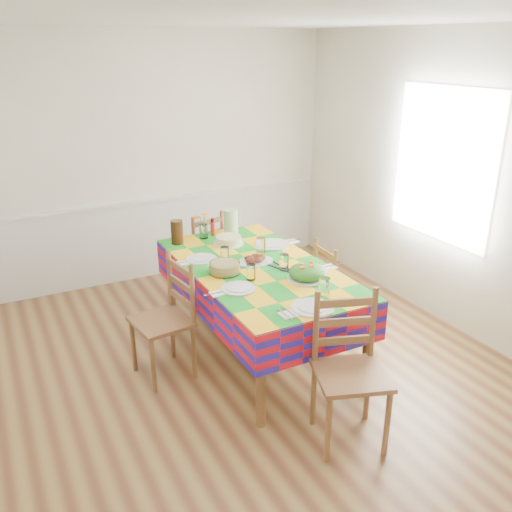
{
  "coord_description": "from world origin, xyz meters",
  "views": [
    {
      "loc": [
        -1.57,
        -3.28,
        2.55
      ],
      "look_at": [
        0.28,
        0.27,
        0.97
      ],
      "focal_mm": 38.0,
      "sensor_mm": 36.0,
      "label": 1
    }
  ],
  "objects_px": {
    "chair_left": "(167,320)",
    "tea_pitcher": "(177,232)",
    "chair_far": "(202,254)",
    "meat_platter": "(255,260)",
    "chair_near": "(349,371)",
    "dining_table": "(257,276)",
    "chair_right": "(335,287)",
    "green_pitcher": "(231,222)"
  },
  "relations": [
    {
      "from": "green_pitcher",
      "to": "chair_right",
      "type": "bearing_deg",
      "value": -52.57
    },
    {
      "from": "chair_near",
      "to": "chair_left",
      "type": "relative_size",
      "value": 1.05
    },
    {
      "from": "chair_left",
      "to": "chair_right",
      "type": "distance_m",
      "value": 1.64
    },
    {
      "from": "dining_table",
      "to": "chair_left",
      "type": "xyz_separation_m",
      "value": [
        -0.82,
        0.01,
        -0.22
      ]
    },
    {
      "from": "green_pitcher",
      "to": "chair_left",
      "type": "bearing_deg",
      "value": -138.79
    },
    {
      "from": "meat_platter",
      "to": "chair_near",
      "type": "xyz_separation_m",
      "value": [
        -0.01,
        -1.37,
        -0.31
      ]
    },
    {
      "from": "meat_platter",
      "to": "tea_pitcher",
      "type": "height_order",
      "value": "tea_pitcher"
    },
    {
      "from": "green_pitcher",
      "to": "chair_left",
      "type": "height_order",
      "value": "green_pitcher"
    },
    {
      "from": "meat_platter",
      "to": "chair_near",
      "type": "bearing_deg",
      "value": -90.26
    },
    {
      "from": "dining_table",
      "to": "chair_right",
      "type": "relative_size",
      "value": 2.33
    },
    {
      "from": "dining_table",
      "to": "tea_pitcher",
      "type": "height_order",
      "value": "tea_pitcher"
    },
    {
      "from": "dining_table",
      "to": "meat_platter",
      "type": "height_order",
      "value": "meat_platter"
    },
    {
      "from": "meat_platter",
      "to": "tea_pitcher",
      "type": "bearing_deg",
      "value": 119.25
    },
    {
      "from": "chair_left",
      "to": "green_pitcher",
      "type": "bearing_deg",
      "value": 123.46
    },
    {
      "from": "meat_platter",
      "to": "green_pitcher",
      "type": "height_order",
      "value": "green_pitcher"
    },
    {
      "from": "green_pitcher",
      "to": "chair_far",
      "type": "relative_size",
      "value": 0.26
    },
    {
      "from": "chair_near",
      "to": "chair_left",
      "type": "height_order",
      "value": "chair_near"
    },
    {
      "from": "dining_table",
      "to": "chair_near",
      "type": "bearing_deg",
      "value": -89.3
    },
    {
      "from": "chair_far",
      "to": "chair_right",
      "type": "xyz_separation_m",
      "value": [
        0.81,
        -1.29,
        -0.03
      ]
    },
    {
      "from": "chair_far",
      "to": "green_pitcher",
      "type": "bearing_deg",
      "value": 97.39
    },
    {
      "from": "chair_left",
      "to": "tea_pitcher",
      "type": "bearing_deg",
      "value": 146.04
    },
    {
      "from": "tea_pitcher",
      "to": "dining_table",
      "type": "bearing_deg",
      "value": -64.44
    },
    {
      "from": "meat_platter",
      "to": "chair_left",
      "type": "xyz_separation_m",
      "value": [
        -0.84,
        -0.08,
        -0.33
      ]
    },
    {
      "from": "meat_platter",
      "to": "chair_left",
      "type": "bearing_deg",
      "value": -174.68
    },
    {
      "from": "chair_near",
      "to": "tea_pitcher",
      "type": "bearing_deg",
      "value": 120.02
    },
    {
      "from": "tea_pitcher",
      "to": "chair_far",
      "type": "distance_m",
      "value": 0.75
    },
    {
      "from": "green_pitcher",
      "to": "chair_near",
      "type": "relative_size",
      "value": 0.24
    },
    {
      "from": "meat_platter",
      "to": "chair_left",
      "type": "relative_size",
      "value": 0.33
    },
    {
      "from": "meat_platter",
      "to": "chair_far",
      "type": "relative_size",
      "value": 0.35
    },
    {
      "from": "tea_pitcher",
      "to": "chair_far",
      "type": "bearing_deg",
      "value": 47.36
    },
    {
      "from": "chair_near",
      "to": "chair_far",
      "type": "height_order",
      "value": "chair_near"
    },
    {
      "from": "green_pitcher",
      "to": "dining_table",
      "type": "bearing_deg",
      "value": -100.65
    },
    {
      "from": "tea_pitcher",
      "to": "chair_left",
      "type": "height_order",
      "value": "tea_pitcher"
    },
    {
      "from": "chair_near",
      "to": "chair_left",
      "type": "distance_m",
      "value": 1.54
    },
    {
      "from": "green_pitcher",
      "to": "chair_near",
      "type": "xyz_separation_m",
      "value": [
        -0.15,
        -2.15,
        -0.4
      ]
    },
    {
      "from": "meat_platter",
      "to": "chair_near",
      "type": "height_order",
      "value": "chair_near"
    },
    {
      "from": "green_pitcher",
      "to": "chair_right",
      "type": "xyz_separation_m",
      "value": [
        0.66,
        -0.86,
        -0.49
      ]
    },
    {
      "from": "tea_pitcher",
      "to": "chair_right",
      "type": "xyz_separation_m",
      "value": [
        1.22,
        -0.84,
        -0.48
      ]
    },
    {
      "from": "meat_platter",
      "to": "green_pitcher",
      "type": "distance_m",
      "value": 0.8
    },
    {
      "from": "tea_pitcher",
      "to": "chair_far",
      "type": "relative_size",
      "value": 0.24
    },
    {
      "from": "tea_pitcher",
      "to": "chair_left",
      "type": "xyz_separation_m",
      "value": [
        -0.41,
        -0.84,
        -0.42
      ]
    },
    {
      "from": "meat_platter",
      "to": "tea_pitcher",
      "type": "relative_size",
      "value": 1.44
    }
  ]
}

